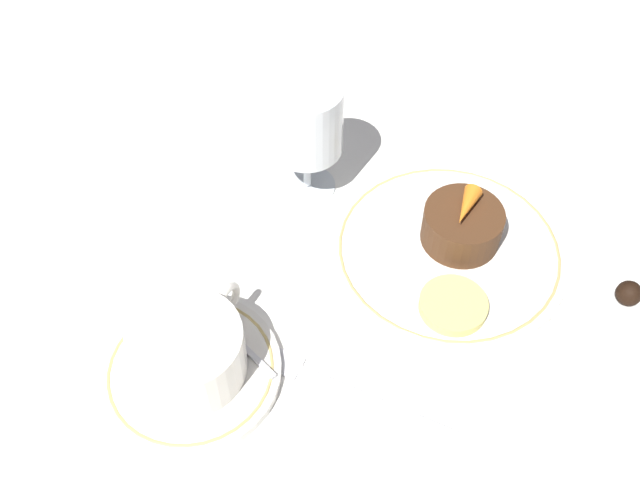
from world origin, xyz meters
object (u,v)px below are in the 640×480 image
at_px(coffee_cup, 188,351).
at_px(dessert_cake, 462,226).
at_px(dinner_plate, 448,252).
at_px(fork, 327,381).
at_px(wine_glass, 306,125).

bearing_deg(coffee_cup, dessert_cake, -30.17).
relative_size(dinner_plate, coffee_cup, 1.84).
height_order(fork, dessert_cake, dessert_cake).
relative_size(coffee_cup, wine_glass, 0.94).
distance_m(wine_glass, fork, 0.24).
bearing_deg(wine_glass, dinner_plate, -94.31).
distance_m(dinner_plate, dessert_cake, 0.03).
bearing_deg(wine_glass, coffee_cup, -173.35).
xyz_separation_m(dinner_plate, fork, (-0.17, 0.03, -0.01)).
bearing_deg(dessert_cake, dinner_plate, 167.59).
bearing_deg(fork, dinner_plate, -10.64).
bearing_deg(coffee_cup, wine_glass, 6.65).
distance_m(dinner_plate, fork, 0.18).
distance_m(wine_glass, dessert_cake, 0.17).
height_order(coffee_cup, wine_glass, wine_glass).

